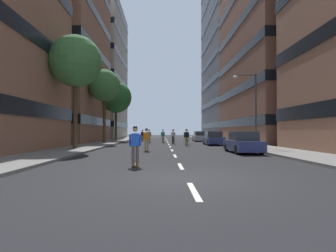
# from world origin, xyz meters

# --- Properties ---
(ground_plane) EXTENTS (154.56, 154.56, 0.00)m
(ground_plane) POSITION_xyz_m (0.00, 25.76, 0.00)
(ground_plane) COLOR black
(sidewalk_left) EXTENTS (3.60, 70.84, 0.14)m
(sidewalk_left) POSITION_xyz_m (-7.92, 28.98, 0.07)
(sidewalk_left) COLOR gray
(sidewalk_left) RESTS_ON ground_plane
(sidewalk_right) EXTENTS (3.60, 70.84, 0.14)m
(sidewalk_right) POSITION_xyz_m (7.92, 28.98, 0.07)
(sidewalk_right) COLOR gray
(sidewalk_right) RESTS_ON ground_plane
(lane_markings) EXTENTS (0.16, 57.20, 0.01)m
(lane_markings) POSITION_xyz_m (0.00, 25.50, 0.00)
(lane_markings) COLOR silver
(lane_markings) RESTS_ON ground_plane
(building_left_mid) EXTENTS (14.84, 17.34, 24.20)m
(building_left_mid) POSITION_xyz_m (-17.08, 29.60, 12.19)
(building_left_mid) COLOR #9E6B51
(building_left_mid) RESTS_ON ground_plane
(building_left_far) EXTENTS (14.84, 20.18, 29.21)m
(building_left_far) POSITION_xyz_m (-17.08, 52.02, 14.69)
(building_left_far) COLOR #B2A893
(building_left_far) RESTS_ON ground_plane
(building_right_mid) EXTENTS (14.84, 22.42, 36.26)m
(building_right_mid) POSITION_xyz_m (17.08, 29.60, 18.22)
(building_right_mid) COLOR brown
(building_right_mid) RESTS_ON ground_plane
(building_right_far) EXTENTS (14.84, 22.62, 37.58)m
(building_right_far) POSITION_xyz_m (17.08, 52.02, 18.88)
(building_right_far) COLOR slate
(building_right_far) RESTS_ON ground_plane
(parked_car_near) EXTENTS (1.82, 4.40, 1.52)m
(parked_car_near) POSITION_xyz_m (4.92, 10.23, 0.70)
(parked_car_near) COLOR navy
(parked_car_near) RESTS_ON ground_plane
(parked_car_mid) EXTENTS (1.82, 4.40, 1.52)m
(parked_car_mid) POSITION_xyz_m (4.92, 32.26, 0.70)
(parked_car_mid) COLOR #B2B7BF
(parked_car_mid) RESTS_ON ground_plane
(parked_car_far) EXTENTS (1.82, 4.40, 1.52)m
(parked_car_far) POSITION_xyz_m (4.92, 21.34, 0.70)
(parked_car_far) COLOR navy
(parked_car_far) RESTS_ON ground_plane
(street_tree_near) EXTENTS (4.25, 4.25, 9.29)m
(street_tree_near) POSITION_xyz_m (-7.92, 13.56, 7.26)
(street_tree_near) COLOR #4C3823
(street_tree_near) RESTS_ON sidewalk_left
(street_tree_mid) EXTENTS (3.94, 3.94, 9.02)m
(street_tree_mid) POSITION_xyz_m (-7.92, 24.87, 7.14)
(street_tree_mid) COLOR #4C3823
(street_tree_mid) RESTS_ON sidewalk_left
(street_tree_far) EXTENTS (4.81, 4.81, 9.06)m
(street_tree_far) POSITION_xyz_m (-7.92, 33.46, 6.77)
(street_tree_far) COLOR #4C3823
(street_tree_far) RESTS_ON sidewalk_left
(streetlamp_right) EXTENTS (2.13, 0.30, 6.50)m
(streetlamp_right) POSITION_xyz_m (7.19, 15.11, 4.14)
(streetlamp_right) COLOR #3F3F44
(streetlamp_right) RESTS_ON sidewalk_right
(skater_0) EXTENTS (0.53, 0.90, 1.78)m
(skater_0) POSITION_xyz_m (-3.73, 32.25, 1.02)
(skater_0) COLOR brown
(skater_0) RESTS_ON ground_plane
(skater_1) EXTENTS (0.55, 0.92, 1.78)m
(skater_1) POSITION_xyz_m (1.77, 19.83, 0.98)
(skater_1) COLOR brown
(skater_1) RESTS_ON ground_plane
(skater_2) EXTENTS (0.55, 0.92, 1.78)m
(skater_2) POSITION_xyz_m (-2.51, 27.77, 1.02)
(skater_2) COLOR brown
(skater_2) RESTS_ON ground_plane
(skater_3) EXTENTS (0.56, 0.92, 1.78)m
(skater_3) POSITION_xyz_m (-1.99, 3.03, 0.98)
(skater_3) COLOR brown
(skater_3) RESTS_ON ground_plane
(skater_4) EXTENTS (0.56, 0.92, 1.78)m
(skater_4) POSITION_xyz_m (0.56, 23.94, 1.02)
(skater_4) COLOR brown
(skater_4) RESTS_ON ground_plane
(skater_5) EXTENTS (0.56, 0.92, 1.78)m
(skater_5) POSITION_xyz_m (-1.99, 12.06, 0.98)
(skater_5) COLOR brown
(skater_5) RESTS_ON ground_plane
(skater_6) EXTENTS (0.54, 0.91, 1.78)m
(skater_6) POSITION_xyz_m (-0.66, 27.59, 1.02)
(skater_6) COLOR brown
(skater_6) RESTS_ON ground_plane
(skater_7) EXTENTS (0.54, 0.91, 1.78)m
(skater_7) POSITION_xyz_m (2.20, 23.73, 1.02)
(skater_7) COLOR brown
(skater_7) RESTS_ON ground_plane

